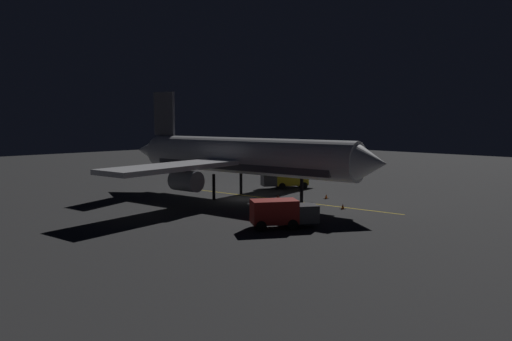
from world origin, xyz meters
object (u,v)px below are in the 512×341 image
Objects in this scene: traffic_cone_near_right at (326,197)px; airliner at (240,157)px; ground_crew_worker at (278,204)px; traffic_cone_near_left at (343,207)px; catering_truck at (287,179)px; baggage_truck at (281,214)px.

airliner is at bearing -46.18° from traffic_cone_near_right.
ground_crew_worker is 7.07m from traffic_cone_near_left.
catering_truck is 17.01m from ground_crew_worker.
baggage_truck is (8.17, 13.70, -3.64)m from airliner.
baggage_truck is 23.94m from catering_truck.
airliner is 5.71× the size of catering_truck.
baggage_truck is 6.98m from ground_crew_worker.
catering_truck is at bearing -117.69° from traffic_cone_near_left.
traffic_cone_near_right is (-7.03, 7.33, -4.64)m from airliner.
ground_crew_worker is (13.42, 10.44, -0.42)m from catering_truck.
traffic_cone_near_right is (-15.20, -6.37, -1.00)m from baggage_truck.
ground_crew_worker is 3.16× the size of traffic_cone_near_right.
airliner is 65.79× the size of traffic_cone_near_right.
catering_truck reaches higher than baggage_truck.
airliner reaches higher than catering_truck.
traffic_cone_near_right is (-10.19, -1.53, -0.64)m from ground_crew_worker.
catering_truck reaches higher than ground_crew_worker.
airliner is 20.80× the size of ground_crew_worker.
baggage_truck is at bearing 39.66° from catering_truck.
catering_truck is 9.54m from traffic_cone_near_right.
airliner is 10.98m from catering_truck.
traffic_cone_near_left is at bearing -173.70° from baggage_truck.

